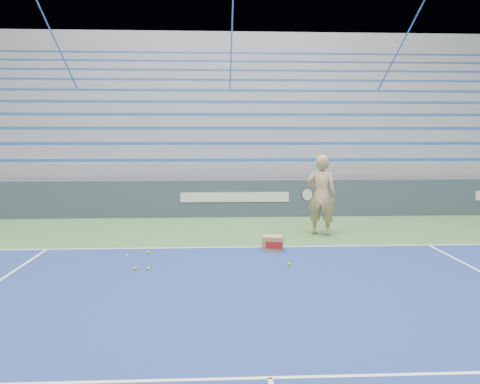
% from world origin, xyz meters
% --- Properties ---
extents(sponsor_barrier, '(30.00, 0.32, 1.10)m').
position_xyz_m(sponsor_barrier, '(0.00, 15.88, 0.55)').
color(sponsor_barrier, '#374354').
rests_on(sponsor_barrier, ground).
extents(bleachers, '(31.00, 9.15, 7.30)m').
position_xyz_m(bleachers, '(0.00, 21.60, 2.36)').
color(bleachers, '#919399').
rests_on(bleachers, ground).
extents(tennis_player, '(1.02, 0.97, 1.94)m').
position_xyz_m(tennis_player, '(2.00, 13.15, 0.97)').
color(tennis_player, tan).
rests_on(tennis_player, ground).
extents(ball_box, '(0.48, 0.40, 0.32)m').
position_xyz_m(ball_box, '(0.64, 11.59, 0.16)').
color(ball_box, '#AA7F52').
rests_on(ball_box, ground).
extents(tennis_ball_0, '(0.07, 0.07, 0.07)m').
position_xyz_m(tennis_ball_0, '(-1.98, 10.26, 0.03)').
color(tennis_ball_0, '#ACD62B').
rests_on(tennis_ball_0, ground).
extents(tennis_ball_1, '(0.07, 0.07, 0.07)m').
position_xyz_m(tennis_ball_1, '(-1.75, 10.24, 0.03)').
color(tennis_ball_1, '#ACD62B').
rests_on(tennis_ball_1, ground).
extents(tennis_ball_2, '(0.07, 0.07, 0.07)m').
position_xyz_m(tennis_ball_2, '(-1.91, 11.41, 0.03)').
color(tennis_ball_2, '#ACD62B').
rests_on(tennis_ball_2, ground).
extents(tennis_ball_3, '(0.07, 0.07, 0.07)m').
position_xyz_m(tennis_ball_3, '(0.80, 10.40, 0.03)').
color(tennis_ball_3, '#ACD62B').
rests_on(tennis_ball_3, ground).
extents(tennis_ball_4, '(0.07, 0.07, 0.07)m').
position_xyz_m(tennis_ball_4, '(-2.30, 11.16, 0.03)').
color(tennis_ball_4, '#ACD62B').
rests_on(tennis_ball_4, ground).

